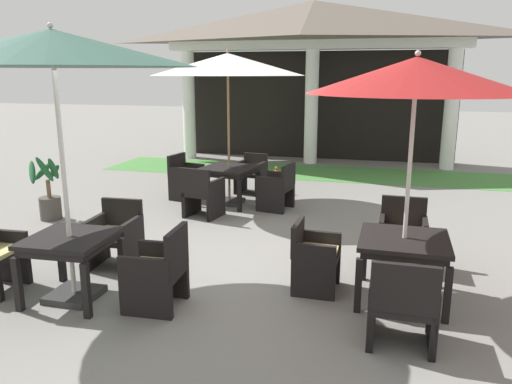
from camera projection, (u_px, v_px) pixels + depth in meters
The scene contains 20 objects.
ground_plane at pixel (207, 277), 6.19m from camera, with size 60.00×60.00×0.00m, color gray.
background_pavilion at pixel (314, 36), 13.37m from camera, with size 8.44×2.92×4.33m.
lawn_strip at pixel (302, 172), 12.77m from camera, with size 10.24×2.07×0.01m, color #47843D.
patio_table_near_foreground at pixel (229, 172), 9.53m from camera, with size 1.10×1.10×0.72m.
patio_umbrella_near_foreground at pixel (228, 65), 9.07m from camera, with size 2.82×2.82×2.88m.
patio_chair_near_foreground_north at pixel (251, 174), 10.46m from camera, with size 0.64×0.62×0.81m.
patio_chair_near_foreground_south at pixel (202, 194), 8.69m from camera, with size 0.66×0.66×0.90m.
patio_chair_near_foreground_east at pixel (277, 188), 9.17m from camera, with size 0.65×0.68×0.86m.
patio_chair_near_foreground_west at pixel (185, 178), 9.99m from camera, with size 0.60×0.68×0.89m.
patio_table_mid_left at pixel (70, 245), 5.48m from camera, with size 0.91×0.91×0.73m.
patio_umbrella_mid_left at pixel (52, 50), 4.99m from camera, with size 2.92×2.92×2.96m.
patio_chair_mid_left_east at pixel (158, 272), 5.33m from camera, with size 0.61×0.60×0.90m.
patio_chair_mid_left_north at pixel (116, 236), 6.50m from camera, with size 0.61×0.61×0.85m.
patio_table_mid_right at pixel (404, 246), 5.45m from camera, with size 0.97×0.97×0.72m.
patio_umbrella_mid_right at pixel (416, 78), 5.03m from camera, with size 2.24×2.24×2.70m.
patio_chair_mid_right_west at pixel (314, 257), 5.76m from camera, with size 0.52×0.56×0.81m.
patio_chair_mid_right_south at pixel (403, 305), 4.57m from camera, with size 0.62×0.58×0.88m.
patio_chair_mid_right_north at pixel (402, 236), 6.42m from camera, with size 0.60×0.51×0.91m.
potted_palm_left_edge at pixel (49, 197), 8.55m from camera, with size 0.60×0.64×1.14m.
terracotta_urn at pixel (276, 176), 11.48m from camera, with size 0.25×0.25×0.38m.
Camera 1 is at (2.06, -5.42, 2.48)m, focal length 34.95 mm.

